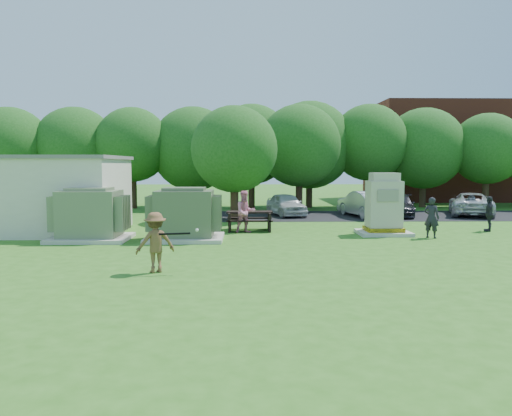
{
  "coord_description": "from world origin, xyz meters",
  "views": [
    {
      "loc": [
        -0.4,
        -15.09,
        2.97
      ],
      "look_at": [
        0.0,
        4.0,
        1.3
      ],
      "focal_mm": 35.0,
      "sensor_mm": 36.0,
      "label": 1
    }
  ],
  "objects_px": {
    "transformer_right": "(185,215)",
    "car_dark": "(399,206)",
    "person_walking_right": "(489,214)",
    "batter": "(155,242)",
    "car_silver_a": "(364,204)",
    "car_white": "(286,204)",
    "person_at_picnic": "(245,212)",
    "picnic_table": "(249,219)",
    "person_by_generator": "(431,218)",
    "car_silver_b": "(471,204)",
    "transformer_left": "(90,216)",
    "generator_cabinet": "(384,208)"
  },
  "relations": [
    {
      "from": "person_at_picnic",
      "to": "person_by_generator",
      "type": "bearing_deg",
      "value": -30.2
    },
    {
      "from": "transformer_right",
      "to": "batter",
      "type": "bearing_deg",
      "value": -90.83
    },
    {
      "from": "transformer_left",
      "to": "car_dark",
      "type": "distance_m",
      "value": 17.35
    },
    {
      "from": "picnic_table",
      "to": "car_dark",
      "type": "height_order",
      "value": "car_dark"
    },
    {
      "from": "car_white",
      "to": "car_silver_a",
      "type": "height_order",
      "value": "car_silver_a"
    },
    {
      "from": "transformer_left",
      "to": "batter",
      "type": "relative_size",
      "value": 1.8
    },
    {
      "from": "person_by_generator",
      "to": "car_silver_b",
      "type": "height_order",
      "value": "person_by_generator"
    },
    {
      "from": "person_by_generator",
      "to": "car_silver_a",
      "type": "distance_m",
      "value": 8.24
    },
    {
      "from": "generator_cabinet",
      "to": "batter",
      "type": "relative_size",
      "value": 1.57
    },
    {
      "from": "car_silver_a",
      "to": "batter",
      "type": "bearing_deg",
      "value": 45.52
    },
    {
      "from": "car_dark",
      "to": "batter",
      "type": "bearing_deg",
      "value": -110.68
    },
    {
      "from": "car_silver_b",
      "to": "person_at_picnic",
      "type": "bearing_deg",
      "value": 48.49
    },
    {
      "from": "person_by_generator",
      "to": "car_white",
      "type": "bearing_deg",
      "value": -22.68
    },
    {
      "from": "picnic_table",
      "to": "car_silver_a",
      "type": "distance_m",
      "value": 8.74
    },
    {
      "from": "car_dark",
      "to": "person_walking_right",
      "type": "bearing_deg",
      "value": -56.56
    },
    {
      "from": "transformer_left",
      "to": "picnic_table",
      "type": "bearing_deg",
      "value": 23.08
    },
    {
      "from": "person_at_picnic",
      "to": "car_white",
      "type": "xyz_separation_m",
      "value": [
        2.37,
        7.29,
        -0.26
      ]
    },
    {
      "from": "picnic_table",
      "to": "person_walking_right",
      "type": "height_order",
      "value": "person_walking_right"
    },
    {
      "from": "batter",
      "to": "car_dark",
      "type": "xyz_separation_m",
      "value": [
        11.34,
        14.76,
        -0.23
      ]
    },
    {
      "from": "transformer_left",
      "to": "car_silver_a",
      "type": "height_order",
      "value": "transformer_left"
    },
    {
      "from": "person_by_generator",
      "to": "person_at_picnic",
      "type": "relative_size",
      "value": 0.91
    },
    {
      "from": "transformer_right",
      "to": "transformer_left",
      "type": "bearing_deg",
      "value": 180.0
    },
    {
      "from": "car_white",
      "to": "transformer_right",
      "type": "bearing_deg",
      "value": -131.48
    },
    {
      "from": "person_walking_right",
      "to": "car_dark",
      "type": "height_order",
      "value": "person_walking_right"
    },
    {
      "from": "car_silver_a",
      "to": "car_silver_b",
      "type": "distance_m",
      "value": 6.41
    },
    {
      "from": "person_at_picnic",
      "to": "car_dark",
      "type": "bearing_deg",
      "value": 20.43
    },
    {
      "from": "person_by_generator",
      "to": "car_silver_a",
      "type": "relative_size",
      "value": 0.37
    },
    {
      "from": "picnic_table",
      "to": "person_by_generator",
      "type": "bearing_deg",
      "value": -18.44
    },
    {
      "from": "car_white",
      "to": "car_silver_a",
      "type": "bearing_deg",
      "value": -24.84
    },
    {
      "from": "person_at_picnic",
      "to": "person_walking_right",
      "type": "height_order",
      "value": "person_at_picnic"
    },
    {
      "from": "transformer_right",
      "to": "car_white",
      "type": "relative_size",
      "value": 0.78
    },
    {
      "from": "generator_cabinet",
      "to": "car_silver_a",
      "type": "relative_size",
      "value": 0.58
    },
    {
      "from": "picnic_table",
      "to": "car_silver_b",
      "type": "distance_m",
      "value": 14.45
    },
    {
      "from": "person_at_picnic",
      "to": "picnic_table",
      "type": "bearing_deg",
      "value": 57.88
    },
    {
      "from": "transformer_left",
      "to": "car_dark",
      "type": "bearing_deg",
      "value": 30.48
    },
    {
      "from": "picnic_table",
      "to": "car_dark",
      "type": "bearing_deg",
      "value": 35.23
    },
    {
      "from": "transformer_right",
      "to": "car_dark",
      "type": "height_order",
      "value": "transformer_right"
    },
    {
      "from": "car_white",
      "to": "car_dark",
      "type": "relative_size",
      "value": 0.93
    },
    {
      "from": "car_silver_b",
      "to": "transformer_left",
      "type": "bearing_deg",
      "value": 45.33
    },
    {
      "from": "transformer_right",
      "to": "person_walking_right",
      "type": "height_order",
      "value": "transformer_right"
    },
    {
      "from": "person_by_generator",
      "to": "car_dark",
      "type": "xyz_separation_m",
      "value": [
        1.35,
        8.57,
        -0.23
      ]
    },
    {
      "from": "generator_cabinet",
      "to": "person_at_picnic",
      "type": "relative_size",
      "value": 1.43
    },
    {
      "from": "person_walking_right",
      "to": "person_at_picnic",
      "type": "bearing_deg",
      "value": -66.43
    },
    {
      "from": "transformer_left",
      "to": "batter",
      "type": "distance_m",
      "value": 6.98
    },
    {
      "from": "person_walking_right",
      "to": "car_dark",
      "type": "relative_size",
      "value": 0.38
    },
    {
      "from": "batter",
      "to": "car_silver_a",
      "type": "relative_size",
      "value": 0.37
    },
    {
      "from": "transformer_right",
      "to": "person_walking_right",
      "type": "relative_size",
      "value": 1.91
    },
    {
      "from": "transformer_left",
      "to": "picnic_table",
      "type": "relative_size",
      "value": 1.46
    },
    {
      "from": "transformer_right",
      "to": "picnic_table",
      "type": "distance_m",
      "value": 3.73
    },
    {
      "from": "picnic_table",
      "to": "person_walking_right",
      "type": "bearing_deg",
      "value": -2.54
    }
  ]
}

